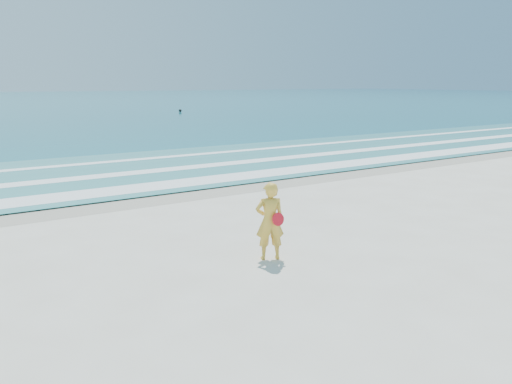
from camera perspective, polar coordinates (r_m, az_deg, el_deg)
ground at (r=9.26m, az=14.14°, el=-10.53°), size 400.00×400.00×0.00m
wet_sand at (r=16.44m, az=-9.23°, el=-0.20°), size 400.00×2.40×0.00m
shallow at (r=21.04m, az=-14.71°, el=2.43°), size 400.00×10.00×0.01m
foam_near at (r=17.61m, az=-10.93°, el=0.74°), size 400.00×1.40×0.01m
foam_mid at (r=20.28m, az=-14.00°, el=2.13°), size 400.00×0.90×0.01m
foam_far at (r=23.40m, az=-16.64°, el=3.31°), size 400.00×0.60×0.01m
buoy at (r=61.25m, az=-8.66°, el=9.18°), size 0.35×0.35×0.35m
woman at (r=10.12m, az=1.59°, el=-3.34°), size 0.69×0.59×1.61m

